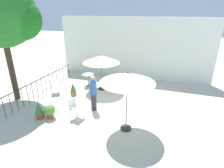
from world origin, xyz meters
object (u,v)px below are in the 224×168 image
Objects in this scene: patio_umbrella_1 at (127,78)px; potted_plant_0 at (112,79)px; patio_chair_1 at (75,107)px; potted_plant_2 at (50,111)px; patio_umbrella_0 at (101,59)px; potted_plant_3 at (73,89)px; patio_chair_0 at (53,85)px; cafe_table_0 at (88,78)px; potted_plant_1 at (39,110)px; standing_person at (93,93)px; shade_tree at (0,11)px.

potted_plant_0 is (-2.12, 4.55, -1.91)m from patio_umbrella_1.
patio_chair_1 reaches higher than potted_plant_2.
patio_umbrella_1 is 3.82× the size of potted_plant_2.
potted_plant_2 is at bearing -104.98° from patio_umbrella_0.
patio_chair_1 is 1.23× the size of potted_plant_3.
patio_umbrella_0 is 2.27× the size of patio_chair_0.
cafe_table_0 reaches higher than potted_plant_2.
patio_umbrella_0 reaches higher than cafe_table_0.
patio_umbrella_0 is 4.35m from potted_plant_1.
patio_chair_0 is 1.21m from potted_plant_3.
patio_chair_1 is 1.59m from potted_plant_1.
potted_plant_1 is at bearing -144.19° from standing_person.
patio_umbrella_0 is at bearing 91.09° from patio_chair_1.
cafe_table_0 is (2.84, 2.81, -3.87)m from shade_tree.
patio_umbrella_1 is 5.22m from cafe_table_0.
patio_umbrella_1 is 3.13× the size of cafe_table_0.
potted_plant_3 is (-1.45, -2.48, 0.11)m from potted_plant_0.
potted_plant_2 is (1.39, -2.23, -0.20)m from patio_chair_0.
potted_plant_2 is at bearing -160.12° from patio_chair_1.
patio_chair_0 is at bearing -148.49° from patio_umbrella_0.
cafe_table_0 is 0.85× the size of patio_chair_1.
patio_umbrella_0 is 3.39× the size of potted_plant_2.
patio_chair_1 is (-2.32, 0.09, -1.64)m from patio_umbrella_1.
potted_plant_0 is at bearing 115.04° from patio_umbrella_1.
patio_chair_1 is 0.53× the size of standing_person.
patio_chair_0 is (-2.37, -1.46, -1.32)m from patio_umbrella_0.
patio_chair_0 is 3.72m from potted_plant_0.
shade_tree is 9.47× the size of potted_plant_2.
potted_plant_1 reaches higher than potted_plant_0.
shade_tree is 5.56m from cafe_table_0.
standing_person is (1.98, 1.43, 0.48)m from potted_plant_1.
patio_umbrella_1 is at bearing -2.24° from patio_chair_1.
patio_chair_0 reaches higher than potted_plant_2.
patio_chair_0 is (1.46, 1.13, -3.85)m from shade_tree.
potted_plant_3 is 2.11m from standing_person.
patio_chair_1 is at bearing -118.57° from standing_person.
patio_umbrella_0 is 3.08m from patio_chair_0.
potted_plant_2 is at bearing -85.20° from potted_plant_3.
potted_plant_0 is at bearing 59.66° from potted_plant_3.
patio_umbrella_1 is at bearing -46.90° from cafe_table_0.
patio_umbrella_1 reaches higher than patio_umbrella_0.
standing_person is (1.54, 1.28, 0.54)m from potted_plant_2.
cafe_table_0 reaches higher than potted_plant_3.
patio_chair_0 is at bearing 157.78° from patio_umbrella_1.
potted_plant_2 is at bearing -58.16° from patio_chair_0.
potted_plant_1 is at bearing -96.05° from cafe_table_0.
shade_tree reaches higher than potted_plant_0.
potted_plant_2 is (-0.99, -3.69, -1.52)m from patio_umbrella_0.
potted_plant_1 is at bearing -68.35° from patio_chair_0.
patio_umbrella_0 reaches higher than potted_plant_0.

